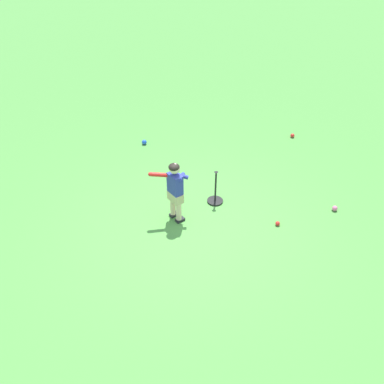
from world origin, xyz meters
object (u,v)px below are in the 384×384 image
at_px(play_ball_near_batter, 278,224).
at_px(play_ball_behind_batter, 292,136).
at_px(play_ball_center_lawn, 144,142).
at_px(play_ball_by_bucket, 335,208).
at_px(child_batter, 175,187).
at_px(batting_tee, 215,197).

height_order(play_ball_near_batter, play_ball_behind_batter, play_ball_behind_batter).
xyz_separation_m(play_ball_near_batter, play_ball_behind_batter, (-2.27, 2.10, 0.01)).
bearing_deg(play_ball_center_lawn, play_ball_by_bucket, 29.11).
distance_m(child_batter, batting_tee, 0.99).
bearing_deg(play_ball_behind_batter, play_ball_center_lawn, -111.98).
height_order(play_ball_behind_batter, batting_tee, batting_tee).
bearing_deg(play_ball_near_batter, play_ball_behind_batter, 137.29).
bearing_deg(batting_tee, play_ball_near_batter, 29.68).
bearing_deg(child_batter, batting_tee, 97.08).
bearing_deg(batting_tee, child_batter, -82.92).
xyz_separation_m(play_ball_by_bucket, batting_tee, (-1.16, -1.68, 0.06)).
bearing_deg(batting_tee, play_ball_behind_batter, 114.91).
bearing_deg(play_ball_behind_batter, child_batter, -68.95).
height_order(play_ball_near_batter, play_ball_center_lawn, play_ball_center_lawn).
bearing_deg(play_ball_near_batter, child_batter, -123.43).
distance_m(play_ball_center_lawn, play_ball_by_bucket, 4.14).
distance_m(play_ball_near_batter, play_ball_by_bucket, 1.11).
relative_size(child_batter, play_ball_near_batter, 14.34).
bearing_deg(child_batter, play_ball_behind_batter, 111.05).
bearing_deg(play_ball_center_lawn, batting_tee, 7.65).
relative_size(play_ball_near_batter, batting_tee, 0.12).
relative_size(play_ball_near_batter, play_ball_center_lawn, 0.73).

